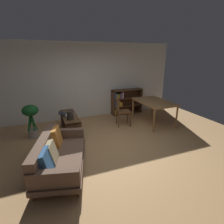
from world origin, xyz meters
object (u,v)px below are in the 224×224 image
Objects in this scene: dining_chair_near at (121,111)px; potted_floor_plant at (31,117)px; fabric_couch at (57,155)px; dining_table at (154,103)px; open_laptop at (67,114)px; bookshelf at (124,102)px; media_console at (70,125)px; desk_speaker at (70,115)px.

potted_floor_plant is at bearing 178.26° from dining_chair_near.
dining_table is at bearing 24.45° from fabric_couch.
open_laptop is 0.34× the size of dining_table.
potted_floor_plant is at bearing -162.79° from bookshelf.
open_laptop is 0.39× the size of bookshelf.
media_console is at bearing -178.48° from dining_chair_near.
open_laptop is at bearing 174.54° from dining_table.
media_console is 0.52m from desk_speaker.
dining_chair_near is 0.72× the size of bookshelf.
desk_speaker is (-0.03, -0.33, 0.41)m from media_console.
bookshelf reaches higher than open_laptop.
media_console is at bearing -7.02° from potted_floor_plant.
open_laptop is at bearing 75.38° from fabric_couch.
bookshelf reaches higher than desk_speaker.
dining_table is 1.16× the size of bookshelf.
desk_speaker reaches higher than open_laptop.
desk_speaker is at bearing 69.83° from fabric_couch.
dining_table is at bearing -10.75° from dining_chair_near.
dining_table reaches higher than media_console.
potted_floor_plant is (-0.98, 0.02, 0.03)m from open_laptop.
potted_floor_plant is (-1.01, 0.45, -0.06)m from desk_speaker.
potted_floor_plant reaches higher than dining_chair_near.
dining_chair_near is at bearing 169.25° from dining_table.
desk_speaker is 0.26× the size of dining_chair_near.
dining_chair_near reaches higher than desk_speaker.
potted_floor_plant reaches higher than fabric_couch.
potted_floor_plant reaches higher than open_laptop.
media_console is 5.67× the size of desk_speaker.
dining_chair_near is at bearing -119.55° from bookshelf.
desk_speaker reaches higher than dining_table.
dining_table reaches higher than fabric_couch.
media_console is 1.39× the size of potted_floor_plant.
bookshelf is (2.35, 1.49, -0.20)m from desk_speaker.
fabric_couch is at bearing -155.55° from dining_table.
desk_speaker is at bearing -176.74° from dining_table.
fabric_couch is 1.47m from desk_speaker.
media_console is 2.74× the size of open_laptop.
dining_chair_near is at bearing 12.20° from desk_speaker.
dining_table is 1.14m from dining_chair_near.
bookshelf is (2.84, 2.84, 0.15)m from fabric_couch.
bookshelf is at bearing 44.96° from fabric_couch.
desk_speaker is 0.16× the size of dining_table.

